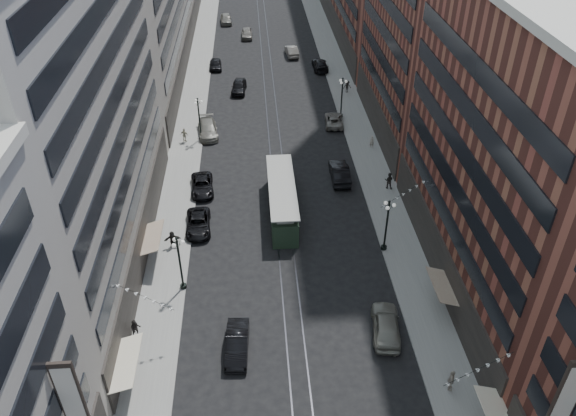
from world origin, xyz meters
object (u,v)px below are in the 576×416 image
object	(u,v)px
car_12	(320,65)
car_extra_2	(247,33)
car_2	(198,223)
car_extra_1	(226,19)
car_4	(386,325)
car_7	(202,185)
car_9	(216,64)
pedestrian_2	(136,328)
car_13	(239,87)
car_14	(292,51)
car_8	(208,129)
lamppost_sw_far	(180,262)
lamppost_sw_mid	(199,117)
pedestrian_4	(451,380)
car_5	(237,344)
car_10	(340,172)
pedestrian_5	(172,239)
car_11	(334,120)
car_extra_0	(215,64)
pedestrian_6	(185,135)
lamppost_se_far	(387,224)
lamppost_se_mid	(342,96)
pedestrian_9	(347,87)
pedestrian_7	(389,180)

from	to	relation	value
car_12	car_extra_2	xyz separation A→B (m)	(-11.51, 16.01, 0.02)
car_2	car_extra_1	world-z (taller)	car_extra_1
car_4	car_7	xyz separation A→B (m)	(-15.59, 21.47, -0.19)
car_9	pedestrian_2	bearing A→B (deg)	-97.12
car_7	car_12	xyz separation A→B (m)	(16.80, 34.05, 0.09)
car_13	car_14	xyz separation A→B (m)	(8.83, 14.37, -0.03)
car_8	car_13	distance (m)	13.66
lamppost_sw_far	lamppost_sw_mid	size ratio (longest dim) A/B	1.00
car_2	car_13	distance (m)	33.16
pedestrian_4	car_13	size ratio (longest dim) A/B	0.38
pedestrian_4	car_extra_2	xyz separation A→B (m)	(-13.72, 77.20, -0.28)
car_5	car_2	bearing A→B (deg)	107.02
pedestrian_2	car_8	size ratio (longest dim) A/B	0.30
car_10	car_14	distance (m)	39.20
pedestrian_5	car_extra_2	size ratio (longest dim) A/B	0.35
car_11	car_extra_0	distance (m)	26.44
car_11	pedestrian_6	xyz separation A→B (m)	(-19.17, -3.63, 0.36)
car_9	car_13	xyz separation A→B (m)	(3.65, -9.36, 0.14)
lamppost_sw_far	pedestrian_5	distance (m)	6.31
car_7	car_extra_2	size ratio (longest dim) A/B	1.06
car_2	pedestrian_2	xyz separation A→B (m)	(-3.97, -13.73, 0.29)
pedestrian_6	car_extra_0	size ratio (longest dim) A/B	0.43
car_7	lamppost_sw_far	bearing A→B (deg)	-97.60
lamppost_sw_mid	car_extra_0	distance (m)	23.89
car_4	car_9	size ratio (longest dim) A/B	1.26
lamppost_sw_far	car_9	bearing A→B (deg)	88.82
car_14	car_12	bearing A→B (deg)	117.05
pedestrian_2	car_7	bearing A→B (deg)	61.97
car_7	pedestrian_6	xyz separation A→B (m)	(-2.76, 11.08, 0.34)
lamppost_se_far	pedestrian_4	xyz separation A→B (m)	(1.41, -15.83, -2.01)
lamppost_se_mid	car_5	distance (m)	41.57
car_13	pedestrian_5	xyz separation A→B (m)	(-6.12, -35.59, 0.14)
car_13	car_11	bearing A→B (deg)	-36.82
car_10	car_extra_1	distance (m)	59.22
car_10	car_extra_0	bearing A→B (deg)	-65.44
car_8	pedestrian_9	size ratio (longest dim) A/B	3.19
lamppost_se_mid	car_12	xyz separation A→B (m)	(-0.80, 17.36, -2.31)
car_11	lamppost_se_far	bearing A→B (deg)	97.15
pedestrian_5	lamppost_se_mid	bearing A→B (deg)	42.31
car_2	car_8	bearing A→B (deg)	87.23
lamppost_sw_far	pedestrian_2	size ratio (longest dim) A/B	3.27
lamppost_sw_mid	pedestrian_4	size ratio (longest dim) A/B	2.94
pedestrian_9	car_2	bearing A→B (deg)	-126.55
car_10	pedestrian_5	xyz separation A→B (m)	(-17.42, -10.84, 0.09)
car_13	car_extra_2	distance (m)	24.04
pedestrian_2	lamppost_se_mid	bearing A→B (deg)	42.83
pedestrian_6	pedestrian_7	distance (m)	26.00
car_5	car_13	size ratio (longest dim) A/B	0.96
car_8	car_extra_2	size ratio (longest dim) A/B	1.19
lamppost_sw_mid	lamppost_se_mid	distance (m)	19.07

